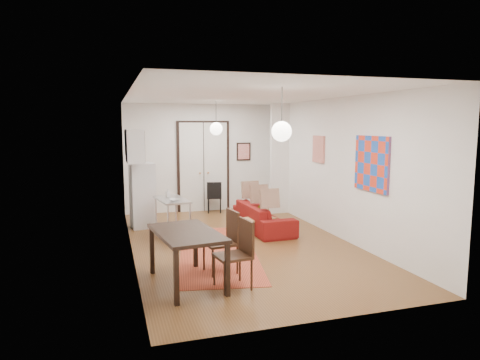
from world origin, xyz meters
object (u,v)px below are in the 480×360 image
object	(u,v)px
black_side_chair	(214,194)
dining_chair_far	(231,247)
dining_chair_near	(219,236)
kitchen_counter	(172,213)
coffee_table	(257,220)
fridge	(143,195)
dining_table	(187,237)
sofa	(263,217)

from	to	relation	value
black_side_chair	dining_chair_far	bearing A→B (deg)	93.87
dining_chair_near	black_side_chair	size ratio (longest dim) A/B	1.18
kitchen_counter	black_side_chair	bearing A→B (deg)	50.03
black_side_chair	coffee_table	bearing A→B (deg)	112.61
coffee_table	dining_chair_far	bearing A→B (deg)	-116.70
dining_chair_near	black_side_chair	distance (m)	4.72
fridge	dining_chair_near	distance (m)	3.48
dining_table	dining_chair_near	xyz separation A→B (m)	(0.60, 0.45, -0.14)
dining_chair_near	dining_chair_far	world-z (taller)	same
fridge	black_side_chair	distance (m)	2.35
kitchen_counter	dining_chair_near	bearing A→B (deg)	-87.44
sofa	kitchen_counter	size ratio (longest dim) A/B	1.78
coffee_table	fridge	world-z (taller)	fridge
kitchen_counter	fridge	world-z (taller)	fridge
kitchen_counter	dining_chair_far	distance (m)	3.00
sofa	coffee_table	size ratio (longest dim) A/B	2.39
dining_chair_near	black_side_chair	world-z (taller)	dining_chair_near
sofa	dining_table	size ratio (longest dim) A/B	1.31
kitchen_counter	dining_table	bearing A→B (deg)	-101.72
coffee_table	fridge	xyz separation A→B (m)	(-2.32, 1.31, 0.45)
dining_table	black_side_chair	xyz separation A→B (m)	(1.63, 5.05, -0.23)
dining_chair_near	black_side_chair	bearing A→B (deg)	159.56
dining_chair_far	fridge	bearing A→B (deg)	-174.71
coffee_table	kitchen_counter	size ratio (longest dim) A/B	0.75
dining_chair_far	black_side_chair	distance (m)	5.40
dining_chair_far	dining_chair_near	bearing A→B (deg)	172.20
coffee_table	fridge	size ratio (longest dim) A/B	0.57
kitchen_counter	dining_table	world-z (taller)	kitchen_counter
sofa	black_side_chair	size ratio (longest dim) A/B	2.41
dining_table	dining_chair_near	size ratio (longest dim) A/B	1.56
coffee_table	kitchen_counter	world-z (taller)	kitchen_counter
sofa	kitchen_counter	distance (m)	2.06
sofa	dining_chair_far	xyz separation A→B (m)	(-1.62, -3.02, 0.28)
kitchen_counter	black_side_chair	distance (m)	2.75
fridge	coffee_table	bearing A→B (deg)	-35.93
fridge	dining_table	distance (m)	3.82
sofa	dining_chair_far	size ratio (longest dim) A/B	2.04
dining_chair_far	black_side_chair	bearing A→B (deg)	161.18
sofa	coffee_table	bearing A→B (deg)	137.33
fridge	dining_chair_near	size ratio (longest dim) A/B	1.50
coffee_table	dining_table	xyz separation A→B (m)	(-1.98, -2.49, 0.42)
dining_chair_near	dining_chair_far	distance (m)	0.70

